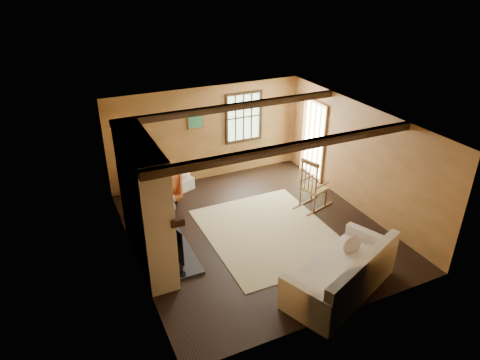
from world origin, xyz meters
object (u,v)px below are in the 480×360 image
fireplace (146,207)px  rocking_chair (313,187)px  laundry_basket (182,184)px  armchair (155,187)px  sofa (343,276)px

fireplace → rocking_chair: (3.81, 0.31, -0.59)m
rocking_chair → laundry_basket: bearing=32.0°
armchair → sofa: bearing=91.6°
fireplace → rocking_chair: fireplace is taller
rocking_chair → armchair: bearing=44.3°
rocking_chair → laundry_basket: size_ratio=2.43×
fireplace → laundry_basket: bearing=59.8°
sofa → armchair: size_ratio=2.66×
fireplace → rocking_chair: size_ratio=1.98×
fireplace → armchair: (0.64, 2.01, -0.70)m
fireplace → laundry_basket: 2.92m
rocking_chair → sofa: size_ratio=0.51×
sofa → rocking_chair: bearing=45.0°
rocking_chair → laundry_basket: rocking_chair is taller
armchair → fireplace: bearing=48.3°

